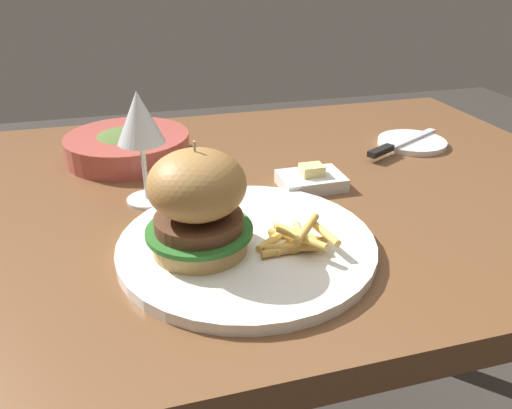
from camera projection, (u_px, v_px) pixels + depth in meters
name	position (u px, v px, depth m)	size (l,w,h in m)	color
dining_table	(191.00, 246.00, 0.79)	(1.33, 0.78, 0.74)	brown
main_plate	(247.00, 245.00, 0.60)	(0.31, 0.31, 0.01)	white
burger_sandwich	(198.00, 202.00, 0.55)	(0.12, 0.12, 0.13)	tan
fries_pile	(298.00, 239.00, 0.58)	(0.09, 0.09, 0.03)	#E0B251
wine_glass	(139.00, 122.00, 0.67)	(0.07, 0.07, 0.16)	silver
bread_plate	(412.00, 142.00, 0.93)	(0.13, 0.13, 0.01)	white
table_knife	(398.00, 144.00, 0.90)	(0.19, 0.11, 0.01)	silver
butter_dish	(311.00, 180.00, 0.76)	(0.10, 0.07, 0.04)	white
soup_bowl	(128.00, 145.00, 0.87)	(0.21, 0.21, 0.05)	#B24C42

